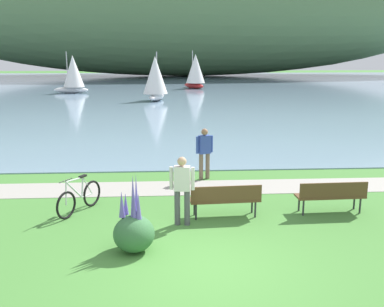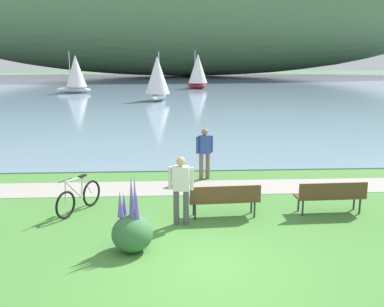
% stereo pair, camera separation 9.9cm
% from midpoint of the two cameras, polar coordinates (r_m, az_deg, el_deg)
% --- Properties ---
extents(ground_plane, '(200.00, 200.00, 0.00)m').
position_cam_midpoint_polar(ground_plane, '(8.91, 1.74, -14.48)').
color(ground_plane, '#478438').
extents(bay_water, '(180.00, 80.00, 0.04)m').
position_cam_midpoint_polar(bay_water, '(55.13, -2.64, 8.69)').
color(bay_water, '#7A99B2').
rests_on(bay_water, ground).
extents(distant_hillside, '(98.63, 28.00, 22.74)m').
position_cam_midpoint_polar(distant_hillside, '(82.81, -1.21, 18.01)').
color(distant_hillside, '#567A4C').
rests_on(distant_hillside, bay_water).
extents(shoreline_path, '(60.00, 1.50, 0.01)m').
position_cam_midpoint_polar(shoreline_path, '(13.67, -0.18, -4.49)').
color(shoreline_path, '#A39E93').
rests_on(shoreline_path, ground).
extents(park_bench_near_camera, '(1.82, 0.54, 0.88)m').
position_cam_midpoint_polar(park_bench_near_camera, '(11.95, 17.53, -5.11)').
color(park_bench_near_camera, brown).
rests_on(park_bench_near_camera, ground).
extents(park_bench_further_along, '(1.82, 0.58, 0.88)m').
position_cam_midpoint_polar(park_bench_further_along, '(11.15, 4.13, -5.81)').
color(park_bench_further_along, brown).
rests_on(park_bench_further_along, ground).
extents(bicycle_leaning_near_bench, '(0.89, 1.59, 1.01)m').
position_cam_midpoint_polar(bicycle_leaning_near_bench, '(11.91, -14.74, -5.62)').
color(bicycle_leaning_near_bench, black).
rests_on(bicycle_leaning_near_bench, ground).
extents(person_at_shoreline, '(0.58, 0.34, 1.71)m').
position_cam_midpoint_polar(person_at_shoreline, '(14.39, 1.44, 0.40)').
color(person_at_shoreline, '#72604C').
rests_on(person_at_shoreline, ground).
extents(person_on_the_grass, '(0.60, 0.27, 1.71)m').
position_cam_midpoint_polar(person_on_the_grass, '(10.52, -1.57, -4.33)').
color(person_on_the_grass, '#4C4C51').
rests_on(person_on_the_grass, ground).
extents(echium_bush_closest_to_camera, '(0.88, 0.88, 1.66)m').
position_cam_midpoint_polar(echium_bush_closest_to_camera, '(9.42, -7.93, -10.00)').
color(echium_bush_closest_to_camera, '#386B3D').
rests_on(echium_bush_closest_to_camera, ground).
extents(sailboat_nearest_to_shore, '(3.09, 3.77, 4.40)m').
position_cam_midpoint_polar(sailboat_nearest_to_shore, '(52.20, 0.38, 10.77)').
color(sailboat_nearest_to_shore, '#B22323').
rests_on(sailboat_nearest_to_shore, bay_water).
extents(sailboat_mid_bay, '(3.70, 2.32, 4.27)m').
position_cam_midpoint_polar(sailboat_mid_bay, '(47.81, -15.36, 10.04)').
color(sailboat_mid_bay, white).
rests_on(sailboat_mid_bay, bay_water).
extents(sailboat_toward_hillside, '(2.55, 3.72, 4.22)m').
position_cam_midpoint_polar(sailboat_toward_hillside, '(38.63, -4.89, 9.82)').
color(sailboat_toward_hillside, white).
rests_on(sailboat_toward_hillside, bay_water).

